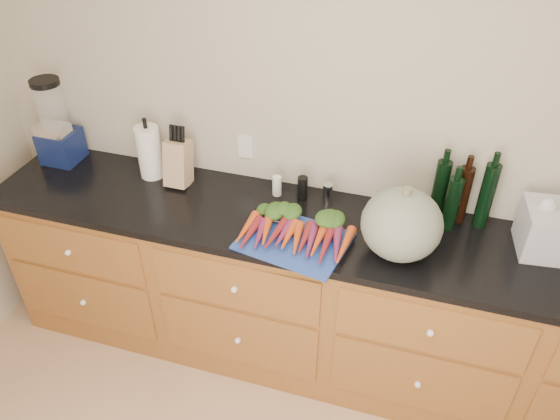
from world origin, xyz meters
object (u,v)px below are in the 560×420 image
(blender_appliance, at_px, (56,127))
(tomato_box, at_px, (387,208))
(squash, at_px, (402,224))
(knife_block, at_px, (178,163))
(cutting_board, at_px, (294,241))
(carrots, at_px, (296,230))
(paper_towel, at_px, (149,152))

(blender_appliance, height_order, tomato_box, blender_appliance)
(squash, xyz_separation_m, blender_appliance, (-1.89, 0.25, 0.05))
(squash, height_order, knife_block, squash)
(cutting_board, bearing_deg, squash, 8.06)
(carrots, xyz_separation_m, tomato_box, (0.37, 0.29, -0.00))
(squash, relative_size, knife_block, 1.48)
(squash, distance_m, blender_appliance, 1.91)
(paper_towel, bearing_deg, tomato_box, 0.46)
(cutting_board, relative_size, carrots, 0.93)
(carrots, distance_m, squash, 0.47)
(tomato_box, bearing_deg, squash, -71.64)
(carrots, bearing_deg, knife_block, 159.77)
(cutting_board, relative_size, knife_block, 1.99)
(knife_block, distance_m, tomato_box, 1.08)
(squash, xyz_separation_m, tomato_box, (-0.09, 0.27, -0.12))
(tomato_box, bearing_deg, blender_appliance, -179.60)
(squash, bearing_deg, knife_block, 168.60)
(squash, distance_m, tomato_box, 0.30)
(cutting_board, distance_m, squash, 0.49)
(squash, relative_size, blender_appliance, 0.74)
(paper_towel, height_order, tomato_box, paper_towel)
(cutting_board, height_order, squash, squash)
(blender_appliance, bearing_deg, cutting_board, -12.52)
(cutting_board, relative_size, paper_towel, 1.66)
(blender_appliance, bearing_deg, carrots, -11.00)
(cutting_board, height_order, tomato_box, tomato_box)
(blender_appliance, distance_m, tomato_box, 1.81)
(cutting_board, bearing_deg, tomato_box, 41.68)
(paper_towel, bearing_deg, squash, -10.79)
(cutting_board, relative_size, blender_appliance, 0.99)
(squash, relative_size, tomato_box, 2.20)
(carrots, bearing_deg, paper_towel, 162.31)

